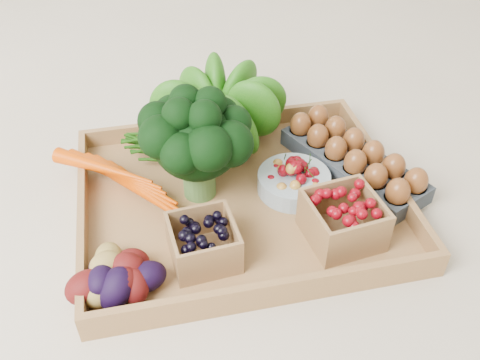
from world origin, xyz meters
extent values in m
plane|color=beige|center=(0.00, 0.00, 0.00)|extent=(4.00, 4.00, 0.00)
cube|color=#9D7141|center=(0.00, 0.00, 0.01)|extent=(0.55, 0.45, 0.01)
sphere|color=#0F510C|center=(0.00, 0.20, 0.10)|extent=(0.17, 0.17, 0.17)
cylinder|color=#8C9EA5|center=(0.10, 0.01, 0.03)|extent=(0.13, 0.13, 0.03)
cube|color=#343B43|center=(0.22, 0.03, 0.03)|extent=(0.21, 0.31, 0.03)
cube|color=black|center=(-0.08, -0.12, 0.05)|extent=(0.11, 0.11, 0.07)
cube|color=#6A040C|center=(0.14, -0.12, 0.05)|extent=(0.12, 0.12, 0.08)
camera|label=1|loc=(-0.15, -0.68, 0.65)|focal=40.00mm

